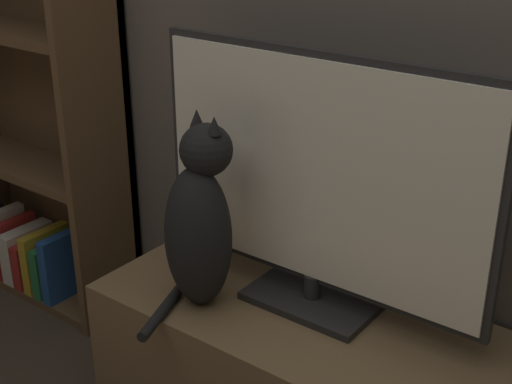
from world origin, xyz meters
The scene contains 4 objects.
tv_stand centered at (0.00, 0.93, 0.22)m, with size 1.11×0.50×0.43m.
tv centered at (-0.01, 0.99, 0.77)m, with size 0.94×0.20×0.67m.
cat centered at (-0.24, 0.82, 0.66)m, with size 0.22×0.34×0.52m.
bookshelf centered at (-1.26, 1.09, 0.65)m, with size 0.77×0.28×1.50m.
Camera 1 is at (0.84, -0.39, 1.46)m, focal length 50.00 mm.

